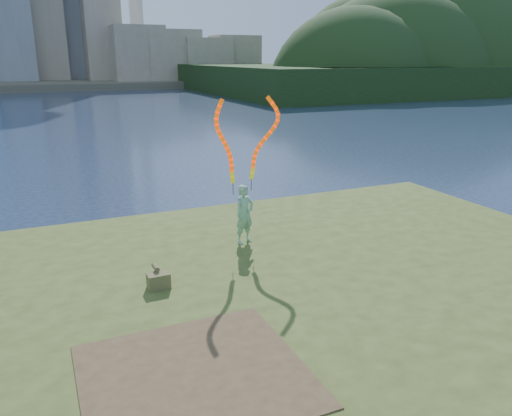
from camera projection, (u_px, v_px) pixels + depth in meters
name	position (u px, v px, depth m)	size (l,w,h in m)	color
ground	(248.00, 302.00, 11.17)	(320.00, 320.00, 0.00)	#1A2741
grassy_knoll	(297.00, 339.00, 9.07)	(20.00, 18.00, 0.80)	#374619
dirt_patch	(194.00, 375.00, 7.29)	(3.20, 3.00, 0.02)	#47331E
far_shore	(52.00, 82.00, 94.15)	(320.00, 40.00, 1.20)	#4B4637
wooded_hill	(429.00, 87.00, 86.61)	(78.00, 50.00, 63.00)	black
woman_with_ribbons	(244.00, 186.00, 12.13)	(1.89, 0.69, 3.88)	#15742C
canvas_bag	(158.00, 280.00, 10.01)	(0.44, 0.51, 0.42)	brown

